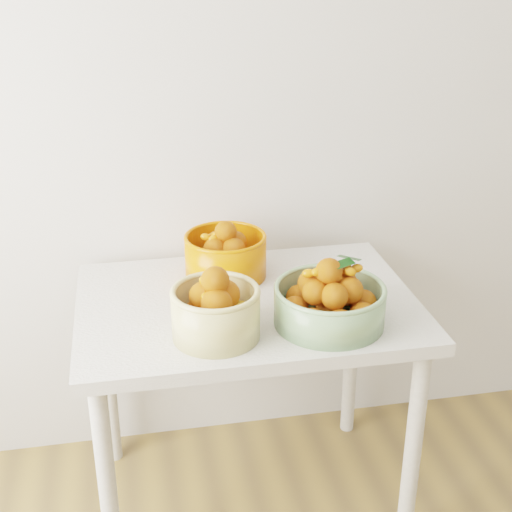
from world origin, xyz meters
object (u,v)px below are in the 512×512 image
Objects in this scene: table at (247,328)px; bowl_orange at (226,254)px; bowl_green at (330,301)px; bowl_cream at (216,310)px.

bowl_orange is at bearing 101.31° from table.
bowl_orange is at bearing 123.57° from bowl_green.
bowl_green is 0.43m from bowl_orange.
bowl_cream is 0.38m from bowl_orange.
bowl_orange is at bearing 77.44° from bowl_cream.
bowl_cream is 0.32m from bowl_green.
bowl_orange is (-0.24, 0.36, 0.00)m from bowl_green.
bowl_green is (0.20, -0.18, 0.16)m from table.
bowl_cream reaches higher than bowl_orange.
table is 3.48× the size of bowl_orange.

